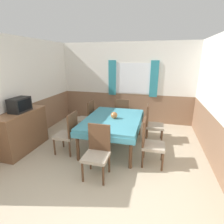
{
  "coord_description": "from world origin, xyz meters",
  "views": [
    {
      "loc": [
        1.02,
        -1.53,
        2.1
      ],
      "look_at": [
        0.03,
        2.29,
        0.88
      ],
      "focal_mm": 28.0,
      "sensor_mm": 36.0,
      "label": 1
    }
  ],
  "objects": [
    {
      "name": "dining_table",
      "position": [
        0.05,
        2.29,
        0.63
      ],
      "size": [
        1.31,
        1.81,
        0.73
      ],
      "color": "teal",
      "rests_on": "ground_plane"
    },
    {
      "name": "chair_left_far",
      "position": [
        -0.85,
        2.84,
        0.5
      ],
      "size": [
        0.44,
        0.44,
        0.96
      ],
      "rotation": [
        0.0,
        0.0,
        1.57
      ],
      "color": "brown",
      "rests_on": "ground_plane"
    },
    {
      "name": "wall_right",
      "position": [
        2.21,
        2.1,
        1.3
      ],
      "size": [
        0.05,
        4.61,
        2.6
      ],
      "color": "white",
      "rests_on": "ground_plane"
    },
    {
      "name": "chair_head_window",
      "position": [
        0.05,
        3.44,
        0.5
      ],
      "size": [
        0.44,
        0.44,
        0.96
      ],
      "color": "brown",
      "rests_on": "ground_plane"
    },
    {
      "name": "vase",
      "position": [
        0.08,
        2.26,
        0.81
      ],
      "size": [
        0.16,
        0.16,
        0.16
      ],
      "color": "#B26B38",
      "rests_on": "dining_table"
    },
    {
      "name": "chair_right_near",
      "position": [
        0.96,
        1.73,
        0.5
      ],
      "size": [
        0.44,
        0.44,
        0.96
      ],
      "rotation": [
        0.0,
        0.0,
        4.71
      ],
      "color": "brown",
      "rests_on": "ground_plane"
    },
    {
      "name": "wall_back",
      "position": [
        0.01,
        4.23,
        1.31
      ],
      "size": [
        4.77,
        0.1,
        2.6
      ],
      "color": "white",
      "rests_on": "ground_plane"
    },
    {
      "name": "wall_left",
      "position": [
        -2.21,
        2.1,
        1.3
      ],
      "size": [
        0.05,
        4.61,
        2.6
      ],
      "color": "white",
      "rests_on": "ground_plane"
    },
    {
      "name": "tv",
      "position": [
        -1.93,
        1.6,
        1.1
      ],
      "size": [
        0.29,
        0.47,
        0.32
      ],
      "color": "black",
      "rests_on": "sideboard"
    },
    {
      "name": "sideboard",
      "position": [
        -1.95,
        1.58,
        0.48
      ],
      "size": [
        0.46,
        1.26,
        0.94
      ],
      "color": "brown",
      "rests_on": "ground_plane"
    },
    {
      "name": "chair_head_near",
      "position": [
        0.05,
        1.13,
        0.5
      ],
      "size": [
        0.44,
        0.44,
        0.96
      ],
      "rotation": [
        0.0,
        0.0,
        3.14
      ],
      "color": "brown",
      "rests_on": "ground_plane"
    },
    {
      "name": "chair_right_far",
      "position": [
        0.96,
        2.84,
        0.5
      ],
      "size": [
        0.44,
        0.44,
        0.96
      ],
      "rotation": [
        0.0,
        0.0,
        4.71
      ],
      "color": "brown",
      "rests_on": "ground_plane"
    },
    {
      "name": "chair_left_near",
      "position": [
        -0.85,
        1.73,
        0.5
      ],
      "size": [
        0.44,
        0.44,
        0.96
      ],
      "rotation": [
        0.0,
        0.0,
        1.57
      ],
      "color": "brown",
      "rests_on": "ground_plane"
    }
  ]
}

